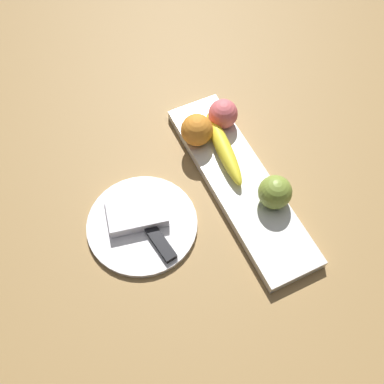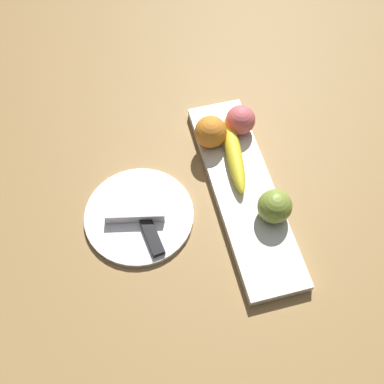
{
  "view_description": "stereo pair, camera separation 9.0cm",
  "coord_description": "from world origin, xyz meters",
  "px_view_note": "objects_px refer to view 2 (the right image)",
  "views": [
    {
      "loc": [
        -0.46,
        0.34,
        0.83
      ],
      "look_at": [
        -0.05,
        0.15,
        0.05
      ],
      "focal_mm": 42.46,
      "sensor_mm": 36.0,
      "label": 1
    },
    {
      "loc": [
        -0.49,
        0.26,
        0.83
      ],
      "look_at": [
        -0.05,
        0.15,
        0.05
      ],
      "focal_mm": 42.46,
      "sensor_mm": 36.0,
      "label": 2
    }
  ],
  "objects_px": {
    "fruit_tray": "(244,191)",
    "folded_napkin": "(136,199)",
    "orange_near_apple": "(211,132)",
    "dinner_plate": "(139,215)",
    "banana": "(234,154)",
    "peach": "(241,120)",
    "knife": "(149,229)",
    "apple": "(276,206)"
  },
  "relations": [
    {
      "from": "knife",
      "to": "apple",
      "type": "bearing_deg",
      "value": -106.03
    },
    {
      "from": "fruit_tray",
      "to": "dinner_plate",
      "type": "bearing_deg",
      "value": 90.0
    },
    {
      "from": "knife",
      "to": "dinner_plate",
      "type": "bearing_deg",
      "value": 9.74
    },
    {
      "from": "banana",
      "to": "folded_napkin",
      "type": "bearing_deg",
      "value": -70.55
    },
    {
      "from": "fruit_tray",
      "to": "orange_near_apple",
      "type": "height_order",
      "value": "orange_near_apple"
    },
    {
      "from": "fruit_tray",
      "to": "knife",
      "type": "xyz_separation_m",
      "value": [
        -0.04,
        0.21,
        0.0
      ]
    },
    {
      "from": "apple",
      "to": "knife",
      "type": "relative_size",
      "value": 0.37
    },
    {
      "from": "peach",
      "to": "folded_napkin",
      "type": "distance_m",
      "value": 0.29
    },
    {
      "from": "apple",
      "to": "folded_napkin",
      "type": "xyz_separation_m",
      "value": [
        0.1,
        0.26,
        -0.03
      ]
    },
    {
      "from": "orange_near_apple",
      "to": "peach",
      "type": "xyz_separation_m",
      "value": [
        0.02,
        -0.07,
        -0.0
      ]
    },
    {
      "from": "apple",
      "to": "dinner_plate",
      "type": "bearing_deg",
      "value": 74.48
    },
    {
      "from": "apple",
      "to": "knife",
      "type": "xyz_separation_m",
      "value": [
        0.03,
        0.25,
        -0.04
      ]
    },
    {
      "from": "apple",
      "to": "peach",
      "type": "distance_m",
      "value": 0.22
    },
    {
      "from": "apple",
      "to": "banana",
      "type": "bearing_deg",
      "value": 14.67
    },
    {
      "from": "orange_near_apple",
      "to": "folded_napkin",
      "type": "xyz_separation_m",
      "value": [
        -0.1,
        0.19,
        -0.03
      ]
    },
    {
      "from": "peach",
      "to": "knife",
      "type": "relative_size",
      "value": 0.36
    },
    {
      "from": "dinner_plate",
      "to": "knife",
      "type": "distance_m",
      "value": 0.04
    },
    {
      "from": "folded_napkin",
      "to": "knife",
      "type": "relative_size",
      "value": 0.65
    },
    {
      "from": "banana",
      "to": "orange_near_apple",
      "type": "height_order",
      "value": "orange_near_apple"
    },
    {
      "from": "fruit_tray",
      "to": "folded_napkin",
      "type": "distance_m",
      "value": 0.23
    },
    {
      "from": "orange_near_apple",
      "to": "apple",
      "type": "bearing_deg",
      "value": -159.73
    },
    {
      "from": "fruit_tray",
      "to": "banana",
      "type": "distance_m",
      "value": 0.08
    },
    {
      "from": "knife",
      "to": "fruit_tray",
      "type": "bearing_deg",
      "value": -87.74
    },
    {
      "from": "apple",
      "to": "folded_napkin",
      "type": "bearing_deg",
      "value": 68.99
    },
    {
      "from": "dinner_plate",
      "to": "banana",
      "type": "bearing_deg",
      "value": -70.88
    },
    {
      "from": "fruit_tray",
      "to": "peach",
      "type": "relative_size",
      "value": 7.18
    },
    {
      "from": "banana",
      "to": "knife",
      "type": "xyz_separation_m",
      "value": [
        -0.12,
        0.21,
        -0.02
      ]
    },
    {
      "from": "peach",
      "to": "folded_napkin",
      "type": "bearing_deg",
      "value": 115.18
    },
    {
      "from": "orange_near_apple",
      "to": "dinner_plate",
      "type": "distance_m",
      "value": 0.23
    },
    {
      "from": "orange_near_apple",
      "to": "knife",
      "type": "relative_size",
      "value": 0.39
    },
    {
      "from": "banana",
      "to": "knife",
      "type": "relative_size",
      "value": 1.1
    },
    {
      "from": "orange_near_apple",
      "to": "knife",
      "type": "xyz_separation_m",
      "value": [
        -0.17,
        0.17,
        -0.04
      ]
    },
    {
      "from": "fruit_tray",
      "to": "apple",
      "type": "xyz_separation_m",
      "value": [
        -0.07,
        -0.04,
        0.05
      ]
    },
    {
      "from": "folded_napkin",
      "to": "knife",
      "type": "distance_m",
      "value": 0.07
    },
    {
      "from": "apple",
      "to": "orange_near_apple",
      "type": "distance_m",
      "value": 0.22
    },
    {
      "from": "orange_near_apple",
      "to": "knife",
      "type": "height_order",
      "value": "orange_near_apple"
    },
    {
      "from": "orange_near_apple",
      "to": "dinner_plate",
      "type": "xyz_separation_m",
      "value": [
        -0.13,
        0.19,
        -0.05
      ]
    },
    {
      "from": "banana",
      "to": "orange_near_apple",
      "type": "distance_m",
      "value": 0.07
    },
    {
      "from": "apple",
      "to": "knife",
      "type": "height_order",
      "value": "apple"
    },
    {
      "from": "knife",
      "to": "peach",
      "type": "bearing_deg",
      "value": -60.89
    },
    {
      "from": "fruit_tray",
      "to": "peach",
      "type": "distance_m",
      "value": 0.16
    },
    {
      "from": "orange_near_apple",
      "to": "folded_napkin",
      "type": "height_order",
      "value": "orange_near_apple"
    }
  ]
}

